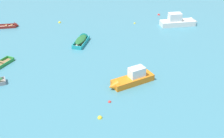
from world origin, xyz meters
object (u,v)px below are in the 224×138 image
(mooring_buoy_near_foreground, at_px, (159,15))
(mooring_buoy_central, at_px, (135,23))
(motor_launch_orange_center, at_px, (130,79))
(mooring_buoy_trailing, at_px, (100,118))
(rowboat_maroon_back_row_right, at_px, (12,26))
(motor_launch_white_back_row_center, at_px, (180,21))
(rowboat_turquoise_near_left, at_px, (82,39))
(mooring_buoy_far_field, at_px, (60,23))
(mooring_buoy_between_boats_right, at_px, (110,102))

(mooring_buoy_near_foreground, height_order, mooring_buoy_central, mooring_buoy_near_foreground)
(motor_launch_orange_center, bearing_deg, mooring_buoy_trailing, -122.98)
(mooring_buoy_near_foreground, bearing_deg, rowboat_maroon_back_row_right, -171.86)
(motor_launch_orange_center, bearing_deg, motor_launch_white_back_row_center, 57.94)
(rowboat_turquoise_near_left, height_order, mooring_buoy_near_foreground, rowboat_turquoise_near_left)
(rowboat_turquoise_near_left, relative_size, mooring_buoy_trailing, 9.91)
(motor_launch_white_back_row_center, xyz_separation_m, mooring_buoy_trailing, (-13.40, -21.20, -0.65))
(rowboat_maroon_back_row_right, distance_m, mooring_buoy_far_field, 7.24)
(rowboat_turquoise_near_left, xyz_separation_m, mooring_buoy_between_boats_right, (2.66, -14.09, -0.38))
(rowboat_maroon_back_row_right, height_order, motor_launch_white_back_row_center, motor_launch_white_back_row_center)
(mooring_buoy_far_field, bearing_deg, rowboat_turquoise_near_left, -63.92)
(rowboat_maroon_back_row_right, bearing_deg, mooring_buoy_central, -0.36)
(rowboat_maroon_back_row_right, relative_size, rowboat_turquoise_near_left, 0.78)
(mooring_buoy_near_foreground, bearing_deg, mooring_buoy_far_field, -172.48)
(mooring_buoy_trailing, bearing_deg, mooring_buoy_near_foreground, 66.69)
(mooring_buoy_near_foreground, relative_size, mooring_buoy_trailing, 1.00)
(rowboat_maroon_back_row_right, relative_size, mooring_buoy_near_foreground, 7.75)
(rowboat_turquoise_near_left, distance_m, mooring_buoy_between_boats_right, 14.34)
(rowboat_turquoise_near_left, xyz_separation_m, mooring_buoy_near_foreground, (12.82, 9.63, -0.38))
(motor_launch_orange_center, bearing_deg, mooring_buoy_far_field, 115.26)
(mooring_buoy_trailing, xyz_separation_m, mooring_buoy_central, (6.57, 22.53, 0.00))
(motor_launch_orange_center, height_order, mooring_buoy_between_boats_right, motor_launch_orange_center)
(motor_launch_orange_center, xyz_separation_m, mooring_buoy_far_field, (-8.73, 18.50, -0.56))
(motor_launch_white_back_row_center, relative_size, mooring_buoy_far_field, 13.58)
(mooring_buoy_between_boats_right, xyz_separation_m, mooring_buoy_near_foreground, (10.16, 23.72, 0.00))
(mooring_buoy_trailing, relative_size, mooring_buoy_central, 1.35)
(mooring_buoy_between_boats_right, relative_size, mooring_buoy_central, 0.95)
(motor_launch_white_back_row_center, height_order, mooring_buoy_trailing, motor_launch_white_back_row_center)
(mooring_buoy_trailing, bearing_deg, motor_launch_orange_center, 57.02)
(motor_launch_orange_center, distance_m, mooring_buoy_central, 17.46)
(motor_launch_white_back_row_center, distance_m, rowboat_turquoise_near_left, 15.75)
(mooring_buoy_near_foreground, bearing_deg, mooring_buoy_trailing, -113.31)
(mooring_buoy_trailing, bearing_deg, rowboat_turquoise_near_left, 95.57)
(motor_launch_orange_center, distance_m, mooring_buoy_trailing, 6.41)
(mooring_buoy_far_field, height_order, mooring_buoy_central, mooring_buoy_far_field)
(mooring_buoy_near_foreground, bearing_deg, mooring_buoy_between_boats_right, -113.18)
(rowboat_maroon_back_row_right, distance_m, mooring_buoy_near_foreground, 23.84)
(rowboat_turquoise_near_left, distance_m, mooring_buoy_far_field, 8.31)
(rowboat_maroon_back_row_right, bearing_deg, motor_launch_white_back_row_center, -3.22)
(mooring_buoy_far_field, bearing_deg, motor_launch_white_back_row_center, -8.10)
(mooring_buoy_between_boats_right, distance_m, mooring_buoy_far_field, 22.45)
(rowboat_maroon_back_row_right, xyz_separation_m, motor_launch_orange_center, (15.86, -17.30, 0.39))
(rowboat_maroon_back_row_right, relative_size, motor_launch_orange_center, 0.65)
(mooring_buoy_trailing, distance_m, mooring_buoy_central, 23.47)
(motor_launch_orange_center, xyz_separation_m, mooring_buoy_near_foreground, (7.74, 20.67, -0.56))
(rowboat_maroon_back_row_right, height_order, mooring_buoy_between_boats_right, rowboat_maroon_back_row_right)
(mooring_buoy_between_boats_right, bearing_deg, mooring_buoy_far_field, 106.32)
(motor_launch_orange_center, height_order, mooring_buoy_near_foreground, motor_launch_orange_center)
(mooring_buoy_near_foreground, bearing_deg, motor_launch_orange_center, -110.53)
(mooring_buoy_far_field, bearing_deg, rowboat_maroon_back_row_right, -170.43)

